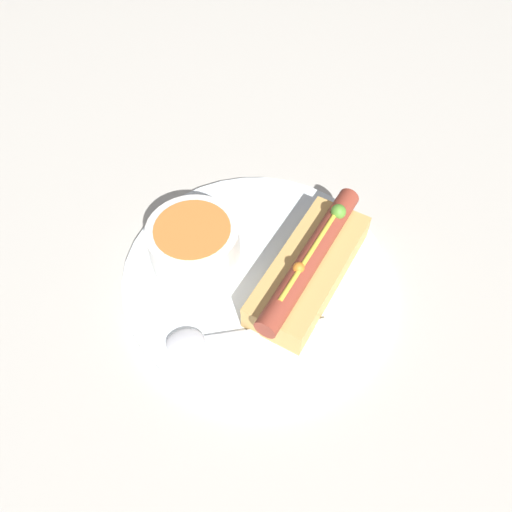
{
  "coord_description": "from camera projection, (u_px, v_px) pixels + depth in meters",
  "views": [
    {
      "loc": [
        -0.28,
        -0.15,
        0.47
      ],
      "look_at": [
        0.0,
        0.0,
        0.04
      ],
      "focal_mm": 35.0,
      "sensor_mm": 36.0,
      "label": 1
    }
  ],
  "objects": [
    {
      "name": "hot_dog",
      "position": [
        310.0,
        266.0,
        0.54
      ],
      "size": [
        0.2,
        0.07,
        0.06
      ],
      "rotation": [
        0.0,
        0.0,
        -0.04
      ],
      "color": "tan",
      "rests_on": "dinner_plate"
    },
    {
      "name": "spoon",
      "position": [
        206.0,
        339.0,
        0.5
      ],
      "size": [
        0.11,
        0.14,
        0.01
      ],
      "rotation": [
        0.0,
        0.0,
        2.22
      ],
      "color": "#B7B7BC",
      "rests_on": "dinner_plate"
    },
    {
      "name": "dinner_plate",
      "position": [
        256.0,
        274.0,
        0.56
      ],
      "size": [
        0.3,
        0.3,
        0.01
      ],
      "color": "white",
      "rests_on": "ground_plane"
    },
    {
      "name": "soup_bowl",
      "position": [
        194.0,
        243.0,
        0.55
      ],
      "size": [
        0.1,
        0.1,
        0.05
      ],
      "color": "silver",
      "rests_on": "dinner_plate"
    },
    {
      "name": "ground_plane",
      "position": [
        256.0,
        278.0,
        0.57
      ],
      "size": [
        4.0,
        4.0,
        0.0
      ],
      "primitive_type": "plane",
      "color": "#BCB7AD"
    }
  ]
}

